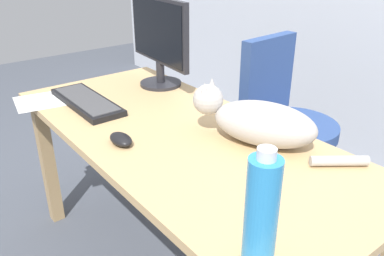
% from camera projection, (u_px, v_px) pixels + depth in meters
% --- Properties ---
extents(desk, '(1.57, 0.70, 0.70)m').
position_uv_depth(desk, '(179.00, 153.00, 1.51)').
color(desk, tan).
rests_on(desk, ground_plane).
extents(office_chair, '(0.48, 0.48, 0.92)m').
position_uv_depth(office_chair, '(283.00, 142.00, 2.05)').
color(office_chair, black).
rests_on(office_chair, ground_plane).
extents(monitor, '(0.48, 0.20, 0.42)m').
position_uv_depth(monitor, '(159.00, 39.00, 1.85)').
color(monitor, '#232328').
rests_on(monitor, desk).
extents(keyboard, '(0.44, 0.15, 0.03)m').
position_uv_depth(keyboard, '(87.00, 102.00, 1.71)').
color(keyboard, black).
rests_on(keyboard, desk).
extents(cat, '(0.57, 0.31, 0.20)m').
position_uv_depth(cat, '(258.00, 121.00, 1.36)').
color(cat, '#B2ADA8').
rests_on(cat, desk).
extents(computer_mouse, '(0.11, 0.06, 0.04)m').
position_uv_depth(computer_mouse, '(121.00, 139.00, 1.37)').
color(computer_mouse, black).
rests_on(computer_mouse, desk).
extents(paper_sheet, '(0.25, 0.33, 0.00)m').
position_uv_depth(paper_sheet, '(51.00, 99.00, 1.76)').
color(paper_sheet, white).
rests_on(paper_sheet, desk).
extents(water_bottle, '(0.07, 0.07, 0.28)m').
position_uv_depth(water_bottle, '(261.00, 212.00, 0.82)').
color(water_bottle, '#2D8CD1').
rests_on(water_bottle, desk).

